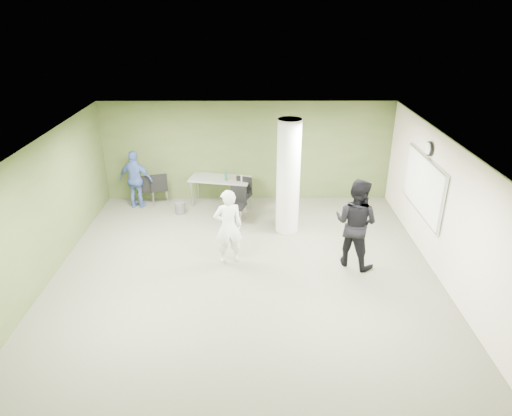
{
  "coord_description": "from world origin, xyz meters",
  "views": [
    {
      "loc": [
        0.19,
        -8.14,
        5.24
      ],
      "look_at": [
        0.23,
        1.0,
        1.05
      ],
      "focal_mm": 32.0,
      "sensor_mm": 36.0,
      "label": 1
    }
  ],
  "objects_px": {
    "woman_white": "(228,227)",
    "man_black": "(356,223)",
    "chair_back_left": "(145,187)",
    "man_blue": "(136,180)",
    "folding_table": "(221,180)"
  },
  "relations": [
    {
      "from": "chair_back_left",
      "to": "man_black",
      "type": "distance_m",
      "value": 6.06
    },
    {
      "from": "folding_table",
      "to": "woman_white",
      "type": "distance_m",
      "value": 3.07
    },
    {
      "from": "chair_back_left",
      "to": "man_blue",
      "type": "bearing_deg",
      "value": 32.17
    },
    {
      "from": "man_blue",
      "to": "woman_white",
      "type": "bearing_deg",
      "value": 141.85
    },
    {
      "from": "woman_white",
      "to": "man_black",
      "type": "relative_size",
      "value": 0.86
    },
    {
      "from": "chair_back_left",
      "to": "man_black",
      "type": "bearing_deg",
      "value": 139.52
    },
    {
      "from": "folding_table",
      "to": "man_black",
      "type": "relative_size",
      "value": 0.9
    },
    {
      "from": "woman_white",
      "to": "folding_table",
      "type": "bearing_deg",
      "value": -96.47
    },
    {
      "from": "man_blue",
      "to": "man_black",
      "type": "bearing_deg",
      "value": 160.0
    },
    {
      "from": "man_black",
      "to": "man_blue",
      "type": "distance_m",
      "value": 6.12
    },
    {
      "from": "man_blue",
      "to": "chair_back_left",
      "type": "bearing_deg",
      "value": -129.65
    },
    {
      "from": "chair_back_left",
      "to": "man_black",
      "type": "xyz_separation_m",
      "value": [
        5.14,
        -3.18,
        0.46
      ]
    },
    {
      "from": "man_black",
      "to": "man_blue",
      "type": "height_order",
      "value": "man_black"
    },
    {
      "from": "woman_white",
      "to": "man_black",
      "type": "xyz_separation_m",
      "value": [
        2.68,
        -0.11,
        0.13
      ]
    },
    {
      "from": "chair_back_left",
      "to": "woman_white",
      "type": "height_order",
      "value": "woman_white"
    }
  ]
}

